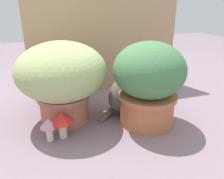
# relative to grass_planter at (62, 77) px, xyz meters

# --- Properties ---
(ground_plane) EXTENTS (6.00, 6.00, 0.00)m
(ground_plane) POSITION_rel_grass_planter_xyz_m (0.24, -0.18, -0.27)
(ground_plane) COLOR gray
(cardboard_backdrop) EXTENTS (1.13, 0.03, 0.85)m
(cardboard_backdrop) POSITION_rel_grass_planter_xyz_m (0.38, 0.41, 0.16)
(cardboard_backdrop) COLOR tan
(cardboard_backdrop) RESTS_ON ground
(grass_planter) EXTENTS (0.49, 0.49, 0.46)m
(grass_planter) POSITION_rel_grass_planter_xyz_m (0.00, 0.00, 0.00)
(grass_planter) COLOR #AE674C
(grass_planter) RESTS_ON ground
(leafy_planter) EXTENTS (0.39, 0.39, 0.47)m
(leafy_planter) POSITION_rel_grass_planter_xyz_m (0.44, -0.17, -0.02)
(leafy_planter) COLOR #B76740
(leafy_planter) RESTS_ON ground
(cat) EXTENTS (0.36, 0.30, 0.32)m
(cat) POSITION_rel_grass_planter_xyz_m (0.38, 0.01, -0.15)
(cat) COLOR #5B554E
(cat) RESTS_ON ground
(mushroom_ornament_red) EXTENTS (0.12, 0.12, 0.14)m
(mushroom_ornament_red) POSITION_rel_grass_planter_xyz_m (-0.03, -0.18, -0.17)
(mushroom_ornament_red) COLOR silver
(mushroom_ornament_red) RESTS_ON ground
(mushroom_ornament_pink) EXTENTS (0.09, 0.09, 0.12)m
(mushroom_ornament_pink) POSITION_rel_grass_planter_xyz_m (-0.10, -0.19, -0.18)
(mushroom_ornament_pink) COLOR beige
(mushroom_ornament_pink) RESTS_ON ground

